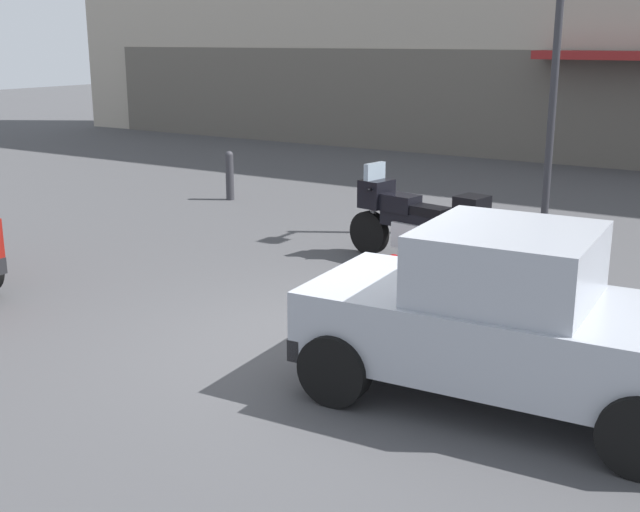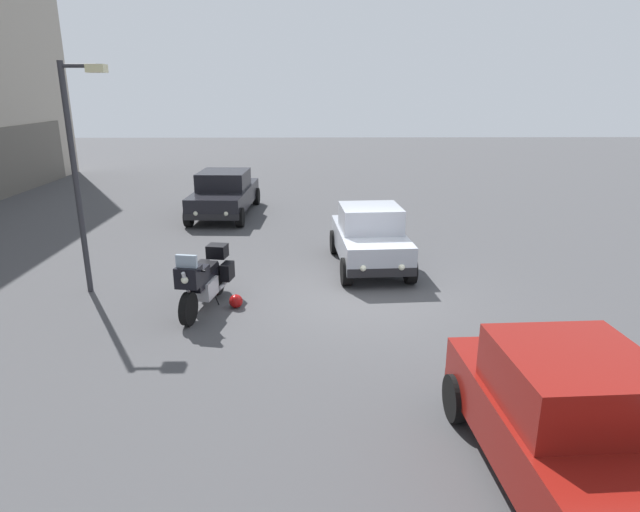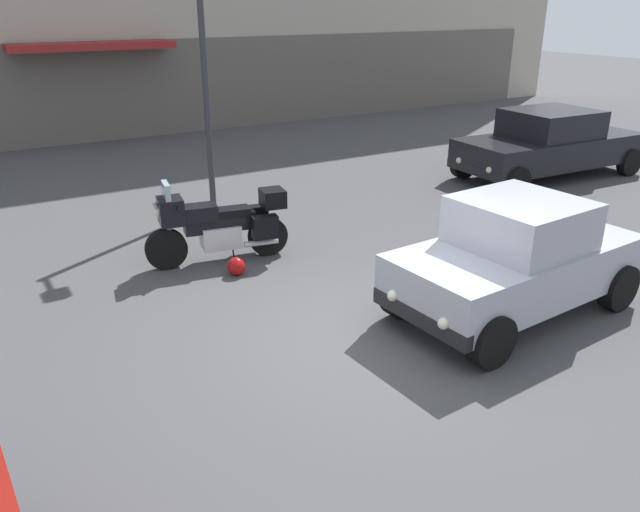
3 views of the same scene
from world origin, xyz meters
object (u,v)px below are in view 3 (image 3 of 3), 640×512
Objects in this scene: motorcycle at (220,224)px; streetlamp_curbside at (206,55)px; car_compact_side at (516,259)px; helmet at (237,266)px; car_sedan_far at (549,144)px.

streetlamp_curbside is at bearing -100.30° from motorcycle.
helmet is at bearing -52.69° from car_compact_side.
streetlamp_curbside reaches higher than helmet.
streetlamp_curbside is at bearing -79.06° from car_compact_side.
helmet is at bearing 97.32° from motorcycle.
car_sedan_far is 1.31× the size of car_compact_side.
streetlamp_curbside is at bearing 72.96° from helmet.
streetlamp_curbside is (-7.59, 1.69, 2.15)m from car_sedan_far.
car_sedan_far is (8.55, 0.89, 0.16)m from motorcycle.
helmet is at bearing 12.74° from car_sedan_far.
car_sedan_far is (8.58, 1.52, 0.64)m from helmet.
motorcycle is at bearing -58.30° from car_compact_side.
motorcycle is 8.60m from car_sedan_far.
car_compact_side is 0.74× the size of streetlamp_curbside.
car_compact_side is (-5.97, -4.52, -0.01)m from car_sedan_far.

